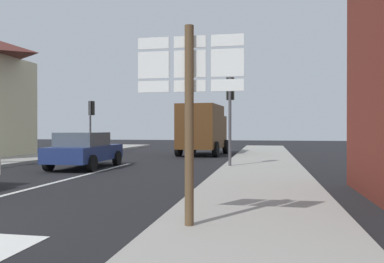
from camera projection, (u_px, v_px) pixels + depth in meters
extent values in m
plane|color=black|center=(113.00, 168.00, 16.14)|extent=(80.00, 80.00, 0.00)
cube|color=gray|center=(261.00, 175.00, 13.03)|extent=(3.15, 44.00, 0.14)
cube|color=silver|center=(63.00, 180.00, 12.21)|extent=(0.16, 12.00, 0.01)
cube|color=navy|center=(85.00, 153.00, 16.14)|extent=(1.86, 4.25, 0.60)
cube|color=#47515B|center=(83.00, 139.00, 15.89)|extent=(1.61, 2.14, 0.55)
cylinder|color=black|center=(80.00, 158.00, 17.61)|extent=(0.24, 0.65, 0.64)
cylinder|color=black|center=(117.00, 158.00, 17.33)|extent=(0.24, 0.65, 0.64)
cylinder|color=black|center=(49.00, 163.00, 14.95)|extent=(0.24, 0.65, 0.64)
cylinder|color=black|center=(92.00, 163.00, 14.67)|extent=(0.24, 0.65, 0.64)
cube|color=#4C2D14|center=(201.00, 127.00, 23.48)|extent=(2.44, 3.83, 2.60)
cube|color=#4C2D14|center=(209.00, 131.00, 25.90)|extent=(2.17, 1.43, 2.00)
cube|color=#47515B|center=(210.00, 119.00, 25.94)|extent=(1.76, 0.21, 0.70)
cylinder|color=black|center=(193.00, 146.00, 26.13)|extent=(0.34, 0.92, 0.90)
cylinder|color=black|center=(226.00, 147.00, 25.58)|extent=(0.34, 0.92, 0.90)
cylinder|color=black|center=(179.00, 149.00, 22.84)|extent=(0.34, 0.92, 0.90)
cylinder|color=black|center=(216.00, 149.00, 22.29)|extent=(0.34, 0.92, 0.90)
cylinder|color=brown|center=(189.00, 130.00, 5.98)|extent=(0.14, 0.14, 3.20)
cube|color=white|center=(154.00, 43.00, 6.13)|extent=(0.50, 0.03, 0.18)
cube|color=black|center=(154.00, 44.00, 6.15)|extent=(0.43, 0.01, 0.13)
cube|color=white|center=(154.00, 65.00, 6.13)|extent=(0.50, 0.03, 0.42)
cube|color=black|center=(154.00, 65.00, 6.15)|extent=(0.43, 0.01, 0.32)
cube|color=white|center=(154.00, 87.00, 6.13)|extent=(0.50, 0.03, 0.18)
cube|color=black|center=(154.00, 87.00, 6.15)|extent=(0.43, 0.01, 0.13)
cube|color=white|center=(190.00, 42.00, 6.02)|extent=(0.50, 0.03, 0.18)
cube|color=black|center=(190.00, 42.00, 6.04)|extent=(0.43, 0.01, 0.13)
cube|color=white|center=(190.00, 64.00, 6.02)|extent=(0.50, 0.03, 0.42)
cube|color=black|center=(190.00, 64.00, 6.04)|extent=(0.43, 0.01, 0.32)
cube|color=white|center=(190.00, 86.00, 6.03)|extent=(0.50, 0.03, 0.18)
cube|color=black|center=(190.00, 86.00, 6.04)|extent=(0.43, 0.01, 0.13)
cube|color=white|center=(227.00, 40.00, 5.91)|extent=(0.50, 0.03, 0.18)
cube|color=black|center=(228.00, 40.00, 5.93)|extent=(0.43, 0.01, 0.13)
cube|color=white|center=(227.00, 63.00, 5.91)|extent=(0.50, 0.03, 0.42)
cube|color=black|center=(228.00, 63.00, 5.93)|extent=(0.43, 0.01, 0.32)
cube|color=white|center=(227.00, 85.00, 5.92)|extent=(0.50, 0.03, 0.18)
cube|color=black|center=(228.00, 85.00, 5.94)|extent=(0.43, 0.01, 0.13)
cylinder|color=#47474C|center=(90.00, 128.00, 24.91)|extent=(0.12, 0.12, 3.40)
cube|color=black|center=(92.00, 108.00, 25.10)|extent=(0.30, 0.28, 0.90)
sphere|color=#360303|center=(93.00, 104.00, 25.24)|extent=(0.18, 0.18, 0.18)
sphere|color=#3C2303|center=(93.00, 108.00, 25.24)|extent=(0.18, 0.18, 0.18)
sphere|color=#0CA526|center=(93.00, 113.00, 25.24)|extent=(0.18, 0.18, 0.18)
cylinder|color=#47474C|center=(230.00, 123.00, 15.68)|extent=(0.12, 0.12, 3.70)
cube|color=black|center=(230.00, 89.00, 15.87)|extent=(0.30, 0.28, 0.90)
sphere|color=#360303|center=(231.00, 82.00, 16.00)|extent=(0.18, 0.18, 0.18)
sphere|color=#3C2303|center=(231.00, 89.00, 16.00)|extent=(0.18, 0.18, 0.18)
sphere|color=#0CA526|center=(231.00, 96.00, 16.01)|extent=(0.18, 0.18, 0.18)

